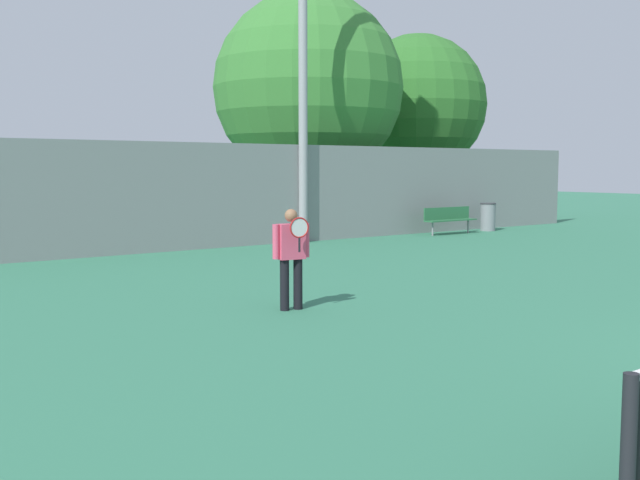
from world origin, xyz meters
name	(u,v)px	position (x,y,z in m)	size (l,w,h in m)	color
tennis_player	(291,253)	(-2.92, 7.04, 0.88)	(0.61, 0.44, 1.55)	black
bench_courtside_near	(449,217)	(8.71, 14.68, 0.56)	(2.10, 0.40, 0.88)	#28663D
light_pole_near_left	(303,5)	(3.36, 15.42, 6.79)	(0.90, 0.60, 11.91)	#939399
trash_bin	(488,217)	(10.80, 14.81, 0.48)	(0.54, 0.54, 0.96)	gray
back_fence	(197,196)	(0.00, 15.57, 1.42)	(31.54, 0.06, 2.84)	gray
tree_green_broad	(417,105)	(12.90, 20.50, 4.80)	(5.77, 5.77, 7.69)	brown
tree_dark_dense	(308,88)	(6.30, 19.17, 4.94)	(6.63, 6.63, 8.26)	brown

